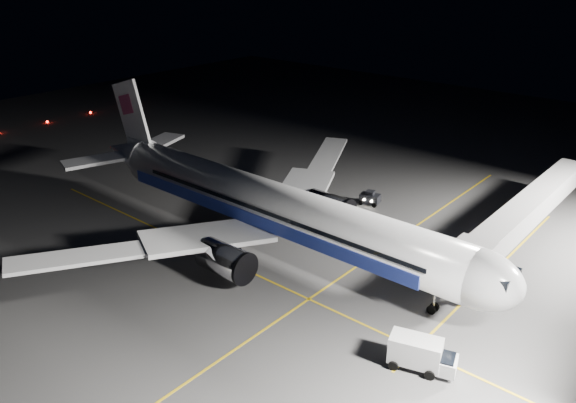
% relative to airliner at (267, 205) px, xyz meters
% --- Properties ---
extents(ground, '(200.00, 200.00, 0.00)m').
position_rel_airliner_xyz_m(ground, '(1.08, 0.00, -5.16)').
color(ground, '#4C4C4F').
rests_on(ground, ground).
extents(guide_line_main, '(0.25, 80.00, 0.01)m').
position_rel_airliner_xyz_m(guide_line_main, '(11.08, 0.00, -5.16)').
color(guide_line_main, gold).
rests_on(guide_line_main, ground).
extents(guide_line_cross, '(70.00, 0.25, 0.01)m').
position_rel_airliner_xyz_m(guide_line_cross, '(1.08, -6.00, -5.16)').
color(guide_line_cross, gold).
rests_on(guide_line_cross, ground).
extents(guide_line_side, '(0.25, 40.00, 0.01)m').
position_rel_airliner_xyz_m(guide_line_side, '(23.08, 10.00, -5.16)').
color(guide_line_side, gold).
rests_on(guide_line_side, ground).
extents(airliner, '(61.48, 54.22, 16.64)m').
position_rel_airliner_xyz_m(airliner, '(0.00, 0.00, 0.00)').
color(airliner, silver).
rests_on(airliner, ground).
extents(jet_bridge, '(3.60, 34.40, 6.30)m').
position_rel_airliner_xyz_m(jet_bridge, '(23.08, 18.06, -0.58)').
color(jet_bridge, '#B2B2B7').
rests_on(jet_bridge, ground).
extents(service_truck, '(5.89, 3.74, 2.81)m').
position_rel_airliner_xyz_m(service_truck, '(24.53, -8.03, -3.66)').
color(service_truck, silver).
rests_on(service_truck, ground).
extents(baggage_tug, '(3.03, 2.63, 1.91)m').
position_rel_airliner_xyz_m(baggage_tug, '(2.68, 18.14, -4.28)').
color(baggage_tug, black).
rests_on(baggage_tug, ground).
extents(safety_cone_a, '(0.36, 0.36, 0.55)m').
position_rel_airliner_xyz_m(safety_cone_a, '(5.97, 4.00, -4.89)').
color(safety_cone_a, '#FF510A').
rests_on(safety_cone_a, ground).
extents(safety_cone_b, '(0.39, 0.39, 0.59)m').
position_rel_airliner_xyz_m(safety_cone_b, '(-4.88, 9.65, -4.87)').
color(safety_cone_b, '#FF510A').
rests_on(safety_cone_b, ground).
extents(safety_cone_c, '(0.43, 0.43, 0.65)m').
position_rel_airliner_xyz_m(safety_cone_c, '(6.46, 14.00, -4.84)').
color(safety_cone_c, '#FF510A').
rests_on(safety_cone_c, ground).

